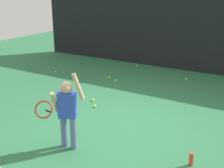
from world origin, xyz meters
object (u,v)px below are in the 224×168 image
object	(u,v)px
tennis_ball_2	(93,100)
tennis_ball_5	(116,81)
tennis_ball_3	(55,72)
tennis_ball_4	(109,78)
water_bottle	(191,159)
tennis_ball_8	(137,66)
tennis_ball_0	(95,106)
tennis_player	(67,109)
tennis_ball_7	(186,79)

from	to	relation	value
tennis_ball_2	tennis_ball_5	size ratio (longest dim) A/B	1.00
tennis_ball_3	tennis_ball_4	size ratio (longest dim) A/B	1.00
tennis_ball_4	water_bottle	bearing A→B (deg)	-42.86
tennis_ball_8	tennis_ball_0	bearing A→B (deg)	-78.72
tennis_player	tennis_ball_0	world-z (taller)	tennis_player
tennis_ball_5	tennis_ball_0	bearing A→B (deg)	-73.89
tennis_ball_4	tennis_ball_7	bearing A→B (deg)	28.59
tennis_ball_4	tennis_ball_7	size ratio (longest dim) A/B	1.00
tennis_ball_0	tennis_ball_4	xyz separation A→B (m)	(-0.84, 2.03, 0.00)
tennis_ball_3	tennis_ball_8	bearing A→B (deg)	46.92
tennis_ball_7	tennis_ball_8	size ratio (longest dim) A/B	1.00
tennis_ball_0	tennis_ball_3	bearing A→B (deg)	147.78
tennis_player	tennis_ball_4	world-z (taller)	tennis_player
water_bottle	tennis_ball_8	world-z (taller)	water_bottle
tennis_player	tennis_ball_8	xyz separation A→B (m)	(-1.35, 5.47, -0.69)
tennis_ball_2	tennis_ball_3	xyz separation A→B (m)	(-2.43, 1.40, 0.00)
tennis_player	tennis_ball_5	bearing A→B (deg)	81.89
tennis_ball_0	tennis_ball_4	world-z (taller)	same
tennis_ball_0	tennis_ball_5	world-z (taller)	same
water_bottle	tennis_ball_5	size ratio (longest dim) A/B	3.33
tennis_player	tennis_ball_3	size ratio (longest dim) A/B	20.46
tennis_player	tennis_ball_0	bearing A→B (deg)	83.51
tennis_ball_4	tennis_ball_8	size ratio (longest dim) A/B	1.00
tennis_ball_3	tennis_ball_5	world-z (taller)	same
tennis_player	tennis_ball_5	xyz separation A→B (m)	(-1.15, 3.62, -0.69)
tennis_ball_0	tennis_ball_4	size ratio (longest dim) A/B	1.00
tennis_ball_8	tennis_ball_2	bearing A→B (deg)	-81.88
water_bottle	tennis_ball_2	xyz separation A→B (m)	(-2.84, 1.43, -0.08)
tennis_ball_2	tennis_ball_5	bearing A→B (deg)	100.36
water_bottle	tennis_ball_2	world-z (taller)	water_bottle
tennis_ball_3	tennis_ball_0	bearing A→B (deg)	-32.22
water_bottle	tennis_ball_0	world-z (taller)	water_bottle
tennis_ball_3	tennis_player	bearing A→B (deg)	-46.08
tennis_ball_7	tennis_player	bearing A→B (deg)	-97.04
tennis_player	tennis_ball_2	xyz separation A→B (m)	(-0.85, 2.00, -0.69)
tennis_ball_5	tennis_ball_8	size ratio (longest dim) A/B	1.00
tennis_ball_4	tennis_ball_5	distance (m)	0.31
tennis_player	tennis_ball_7	bearing A→B (deg)	57.27
tennis_ball_2	tennis_ball_7	xyz separation A→B (m)	(1.45, 2.85, 0.00)
tennis_ball_8	tennis_ball_5	bearing A→B (deg)	-83.88
tennis_player	tennis_ball_8	size ratio (longest dim) A/B	20.46
tennis_player	tennis_ball_3	xyz separation A→B (m)	(-3.28, 3.40, -0.69)
tennis_ball_7	tennis_ball_8	xyz separation A→B (m)	(-1.95, 0.62, 0.00)
tennis_ball_0	tennis_ball_8	bearing A→B (deg)	101.28
tennis_ball_7	tennis_ball_2	bearing A→B (deg)	-116.98
tennis_player	tennis_ball_4	distance (m)	4.07
tennis_ball_3	tennis_ball_8	world-z (taller)	same
water_bottle	tennis_ball_0	size ratio (longest dim) A/B	3.33
tennis_ball_2	tennis_ball_8	world-z (taller)	same
water_bottle	tennis_ball_3	distance (m)	5.99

